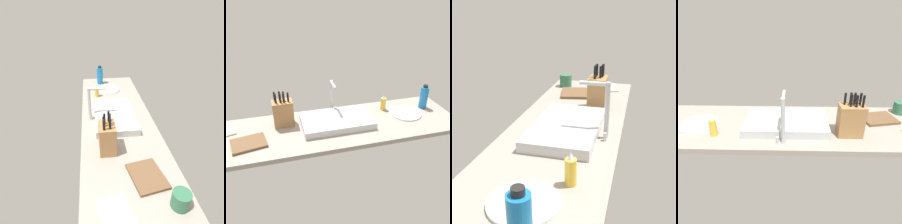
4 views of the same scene
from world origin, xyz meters
TOP-DOWN VIEW (x-y plane):
  - countertop_slab at (0.00, 0.00)cm, footprint 195.22×57.93cm
  - sink_basin at (2.98, 2.22)cm, footprint 53.23×32.17cm
  - faucet at (4.01, 20.33)cm, footprint 5.50×14.54cm
  - knife_block at (-35.86, 11.58)cm, footprint 14.86×10.48cm
  - cutting_board at (-61.26, -8.22)cm, footprint 25.51×21.49cm
  - soap_bottle at (46.75, 14.51)cm, footprint 4.40×4.40cm
  - dinner_plate at (61.62, 2.15)cm, footprint 24.71×24.71cm
  - coffee_mug at (-80.19, -19.15)cm, footprint 9.03×9.03cm

SIDE VIEW (x-z plane):
  - countertop_slab at x=0.00cm, z-range 0.00..3.50cm
  - dinner_plate at x=61.62cm, z-range 3.50..4.70cm
  - cutting_board at x=-61.26cm, z-range 3.50..5.30cm
  - sink_basin at x=2.98cm, z-range 3.50..8.80cm
  - coffee_mug at x=-80.19cm, z-range 3.50..12.39cm
  - soap_bottle at x=46.75cm, z-range 2.60..15.78cm
  - knife_block at x=-35.86cm, z-range 0.39..27.03cm
  - faucet at x=4.01cm, z-range 6.03..33.76cm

